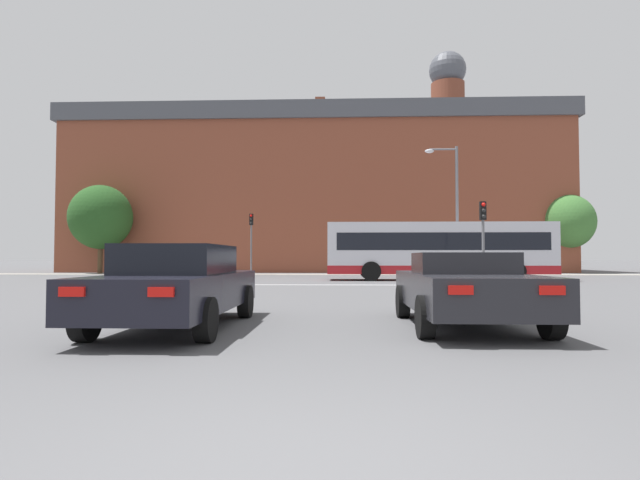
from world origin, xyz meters
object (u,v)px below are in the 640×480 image
Objects in this scene: car_saloon_left at (179,285)px; pedestrian_walking_east at (493,259)px; traffic_light_near_right at (483,228)px; pedestrian_waiting at (460,261)px; traffic_light_far_left at (251,234)px; street_lamp_junction at (452,199)px; car_roadster_right at (465,288)px; bus_crossing_lead at (438,250)px.

car_saloon_left is 29.66m from pedestrian_walking_east.
traffic_light_near_right reaches higher than pedestrian_waiting.
traffic_light_far_left is at bearing 133.08° from traffic_light_near_right.
street_lamp_junction is at bearing 69.05° from pedestrian_walking_east.
pedestrian_waiting is 2.19m from pedestrian_walking_east.
street_lamp_junction is at bearing -30.86° from traffic_light_far_left.
car_roadster_right is 2.33× the size of pedestrian_walking_east.
traffic_light_far_left is 1.19× the size of traffic_light_near_right.
pedestrian_walking_east reaches higher than car_saloon_left.
bus_crossing_lead is 1.60× the size of street_lamp_junction.
car_roadster_right is 27.51m from pedestrian_walking_east.
car_saloon_left is 2.84× the size of pedestrian_waiting.
traffic_light_far_left is 2.57× the size of pedestrian_waiting.
street_lamp_junction reaches higher than car_saloon_left.
pedestrian_walking_east is (4.39, 7.27, -3.36)m from street_lamp_junction.
traffic_light_near_right is at bearing 10.83° from bus_crossing_lead.
pedestrian_walking_east is at bearing -66.74° from pedestrian_waiting.
traffic_light_far_left is 16.93m from pedestrian_walking_east.
street_lamp_junction is at bearing 78.01° from car_roadster_right.
pedestrian_waiting is (2.41, 14.11, -1.48)m from traffic_light_near_right.
pedestrian_walking_east is at bearing 63.40° from car_saloon_left.
car_roadster_right is at bearing -144.27° from pedestrian_waiting.
traffic_light_near_right is at bearing -140.57° from pedestrian_waiting.
car_saloon_left is 26.98m from traffic_light_far_left.
car_roadster_right is 13.76m from traffic_light_near_right.
bus_crossing_lead is at bearing 67.09° from pedestrian_walking_east.
car_saloon_left is 2.61× the size of pedestrian_walking_east.
car_roadster_right is 2.54× the size of pedestrian_waiting.
pedestrian_walking_east reaches higher than car_roadster_right.
car_saloon_left is at bearing 73.50° from pedestrian_walking_east.
car_saloon_left is at bearing -176.19° from car_roadster_right.
bus_crossing_lead reaches higher than pedestrian_waiting.
bus_crossing_lead is at bearing 100.83° from traffic_light_near_right.
car_roadster_right is at bearing -9.77° from bus_crossing_lead.
traffic_light_far_left is 2.36× the size of pedestrian_walking_east.
bus_crossing_lead is at bearing -35.95° from traffic_light_far_left.
traffic_light_near_right is 0.49× the size of street_lamp_junction.
traffic_light_near_right is 6.21m from street_lamp_junction.
bus_crossing_lead reaches higher than car_saloon_left.
traffic_light_near_right is 2.16× the size of pedestrian_waiting.
traffic_light_near_right reaches higher than car_saloon_left.
traffic_light_near_right is 13.93m from pedestrian_walking_east.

